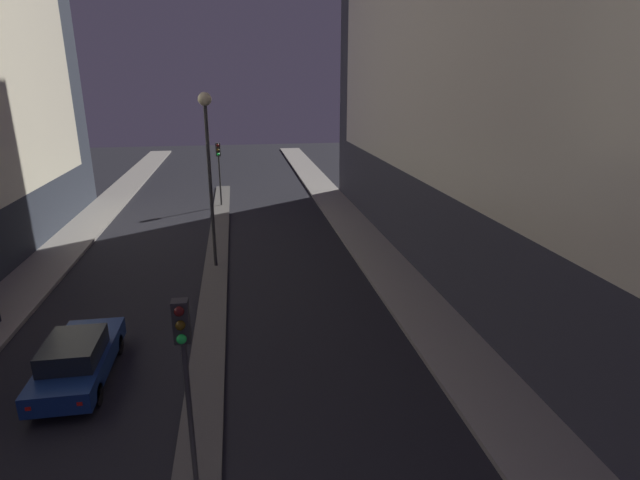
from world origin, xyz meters
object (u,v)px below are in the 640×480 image
(street_lamp, at_px, (208,143))
(car_left_lane, at_px, (78,359))
(traffic_light_near, at_px, (184,353))
(traffic_light_mid, at_px, (219,160))

(street_lamp, relative_size, car_left_lane, 1.79)
(street_lamp, bearing_deg, traffic_light_near, -90.00)
(traffic_light_mid, relative_size, street_lamp, 0.55)
(traffic_light_mid, relative_size, car_left_lane, 0.98)
(traffic_light_mid, height_order, car_left_lane, traffic_light_mid)
(traffic_light_near, bearing_deg, car_left_lane, 128.04)
(traffic_light_near, relative_size, street_lamp, 0.55)
(street_lamp, distance_m, car_left_lane, 10.97)
(traffic_light_near, bearing_deg, traffic_light_mid, 90.00)
(street_lamp, bearing_deg, car_left_lane, -112.32)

